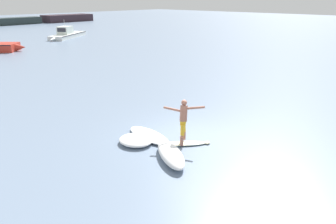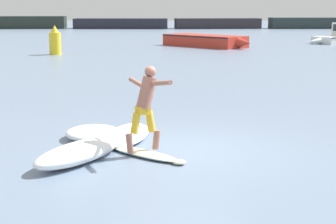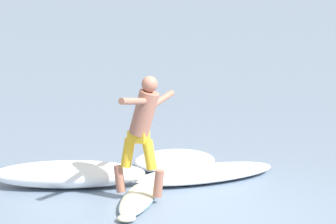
# 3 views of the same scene
# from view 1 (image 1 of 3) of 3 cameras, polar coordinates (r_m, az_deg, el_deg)

# --- Properties ---
(ground_plane) EXTENTS (200.00, 200.00, 0.00)m
(ground_plane) POSITION_cam_1_polar(r_m,az_deg,el_deg) (13.71, 3.30, -4.14)
(ground_plane) COLOR slate
(surfboard) EXTENTS (1.73, 1.62, 0.23)m
(surfboard) POSITION_cam_1_polar(r_m,az_deg,el_deg) (12.89, 2.75, -5.49)
(surfboard) COLOR beige
(surfboard) RESTS_ON ground
(surfer) EXTENTS (0.95, 1.40, 1.70)m
(surfer) POSITION_cam_1_polar(r_m,az_deg,el_deg) (12.55, 2.72, -1.05)
(surfer) COLOR #9C6250
(surfer) RESTS_ON surfboard
(fishing_boat_near_jetty) EXTENTS (8.13, 5.98, 2.51)m
(fishing_boat_near_jetty) POSITION_cam_1_polar(r_m,az_deg,el_deg) (48.86, -17.20, 12.81)
(fishing_boat_near_jetty) COLOR white
(fishing_boat_near_jetty) RESTS_ON ground
(wave_foam_at_tail) EXTENTS (1.20, 2.47, 0.18)m
(wave_foam_at_tail) POSITION_cam_1_polar(r_m,az_deg,el_deg) (13.53, -3.36, -4.06)
(wave_foam_at_tail) COLOR white
(wave_foam_at_tail) RESTS_ON ground
(wave_foam_at_nose) EXTENTS (1.39, 1.52, 0.28)m
(wave_foam_at_nose) POSITION_cam_1_polar(r_m,az_deg,el_deg) (13.00, -5.64, -4.89)
(wave_foam_at_nose) COLOR white
(wave_foam_at_nose) RESTS_ON ground
(wave_foam_beside) EXTENTS (1.87, 2.36, 0.39)m
(wave_foam_beside) POSITION_cam_1_polar(r_m,az_deg,el_deg) (11.72, 0.49, -7.37)
(wave_foam_beside) COLOR white
(wave_foam_beside) RESTS_ON ground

